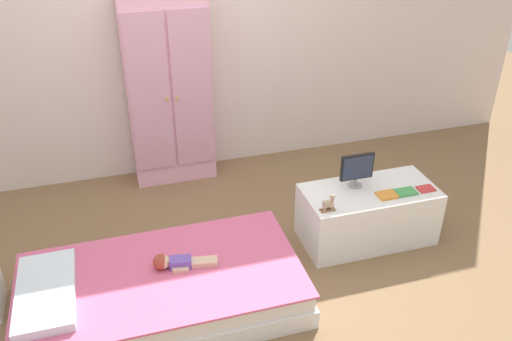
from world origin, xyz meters
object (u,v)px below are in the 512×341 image
object	(u,v)px
bed	(162,290)
doll	(173,262)
book_orange	(387,195)
tv_monitor	(357,169)
book_green	(406,192)
book_red	(426,189)
rocking_horse_toy	(329,203)
tv_stand	(367,214)
wardrobe	(169,92)

from	to	relation	value
bed	doll	distance (m)	0.19
bed	doll	world-z (taller)	doll
doll	book_orange	world-z (taller)	book_orange
tv_monitor	book_green	bearing A→B (deg)	-31.65
bed	tv_monitor	distance (m)	1.53
book_green	book_red	size ratio (longest dim) A/B	1.26
rocking_horse_toy	book_orange	xyz separation A→B (m)	(0.45, 0.05, -0.05)
bed	rocking_horse_toy	size ratio (longest dim) A/B	13.98
doll	rocking_horse_toy	bearing A→B (deg)	4.27
doll	tv_stand	size ratio (longest dim) A/B	0.42
tv_stand	tv_monitor	size ratio (longest dim) A/B	3.73
bed	book_green	xyz separation A→B (m)	(1.72, 0.17, 0.30)
tv_monitor	book_red	distance (m)	0.51
rocking_horse_toy	tv_stand	bearing A→B (deg)	21.38
book_green	book_red	bearing A→B (deg)	0.00
book_red	rocking_horse_toy	bearing A→B (deg)	-176.55
tv_stand	bed	bearing A→B (deg)	-169.86
tv_stand	tv_monitor	xyz separation A→B (m)	(-0.08, 0.08, 0.35)
rocking_horse_toy	book_orange	bearing A→B (deg)	5.76
doll	rocking_horse_toy	world-z (taller)	rocking_horse_toy
wardrobe	rocking_horse_toy	xyz separation A→B (m)	(0.80, -1.42, -0.32)
tv_monitor	book_orange	xyz separation A→B (m)	(0.15, -0.18, -0.13)
book_orange	book_red	xyz separation A→B (m)	(0.30, 0.00, -0.00)
book_orange	book_green	world-z (taller)	book_orange
doll	tv_monitor	size ratio (longest dim) A/B	1.57
tv_monitor	book_red	world-z (taller)	tv_monitor
book_orange	tv_stand	bearing A→B (deg)	124.27
tv_monitor	book_red	size ratio (longest dim) A/B	2.15
wardrobe	book_red	world-z (taller)	wardrobe
wardrobe	rocking_horse_toy	bearing A→B (deg)	-60.75
rocking_horse_toy	book_green	xyz separation A→B (m)	(0.59, 0.05, -0.05)
bed	wardrobe	distance (m)	1.71
bed	tv_stand	xyz separation A→B (m)	(1.51, 0.27, 0.08)
bed	rocking_horse_toy	distance (m)	1.19
book_orange	book_green	xyz separation A→B (m)	(0.14, -0.00, -0.00)
rocking_horse_toy	book_green	world-z (taller)	rocking_horse_toy
bed	book_red	size ratio (longest dim) A/B	14.58
tv_monitor	book_green	xyz separation A→B (m)	(0.29, -0.18, -0.13)
rocking_horse_toy	book_green	distance (m)	0.60
book_orange	book_green	bearing A→B (deg)	-0.00
rocking_horse_toy	book_orange	size ratio (longest dim) A/B	0.92
wardrobe	tv_monitor	distance (m)	1.64
doll	tv_monitor	world-z (taller)	tv_monitor
tv_monitor	rocking_horse_toy	xyz separation A→B (m)	(-0.30, -0.23, -0.09)
bed	doll	size ratio (longest dim) A/B	4.32
bed	book_orange	world-z (taller)	book_orange
tv_monitor	doll	bearing A→B (deg)	-167.25
wardrobe	tv_monitor	xyz separation A→B (m)	(1.10, -1.20, -0.23)
bed	wardrobe	size ratio (longest dim) A/B	1.09
doll	tv_stand	distance (m)	1.44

